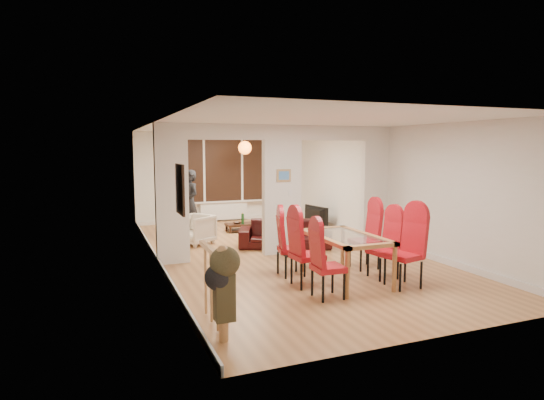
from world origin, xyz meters
TOP-DOWN VIEW (x-y plane):
  - floor at (0.00, 0.00)m, footprint 5.00×9.00m
  - room_walls at (0.00, 0.00)m, footprint 5.00×9.00m
  - divider_wall at (0.00, 0.00)m, footprint 5.00×0.18m
  - bay_window_blinds at (0.00, 4.44)m, footprint 3.00×0.08m
  - radiator at (0.00, 4.40)m, footprint 1.40×0.08m
  - pendant_light at (0.30, 3.30)m, footprint 0.36×0.36m
  - stair_newel at (-2.25, -3.20)m, footprint 0.40×1.20m
  - wall_poster at (-2.47, -2.40)m, footprint 0.04×0.52m
  - pillar_photo at (0.00, -0.10)m, footprint 0.30×0.03m
  - dining_table at (0.19, -2.19)m, footprint 0.91×1.62m
  - dining_chair_la at (-0.46, -2.81)m, footprint 0.44×0.44m
  - dining_chair_lb at (-0.48, -2.19)m, footprint 0.47×0.47m
  - dining_chair_lc at (-0.48, -1.56)m, footprint 0.51×0.51m
  - dining_chair_ra at (0.87, -2.78)m, footprint 0.56×0.56m
  - dining_chair_rb at (0.88, -2.25)m, footprint 0.48×0.48m
  - dining_chair_rc at (0.93, -1.61)m, footprint 0.45×0.45m
  - sofa at (0.30, 0.53)m, footprint 2.12×1.46m
  - armchair at (-1.48, 1.51)m, footprint 1.00×1.00m
  - person at (-1.36, 2.57)m, footprint 0.68×0.56m
  - television at (2.00, 2.55)m, footprint 0.99×0.30m
  - coffee_table at (0.03, 2.64)m, footprint 0.99×0.71m
  - bottle at (-0.03, 2.52)m, footprint 0.07×0.07m
  - bowl at (-0.15, 2.61)m, footprint 0.20×0.20m
  - shoes at (0.06, -0.27)m, footprint 0.24×0.26m

SIDE VIEW (x-z plane):
  - floor at x=0.00m, z-range -0.01..0.01m
  - shoes at x=0.06m, z-range 0.00..0.10m
  - coffee_table at x=0.03m, z-range 0.00..0.21m
  - bowl at x=-0.15m, z-range 0.21..0.25m
  - television at x=2.00m, z-range 0.00..0.57m
  - sofa at x=0.30m, z-range 0.00..0.58m
  - radiator at x=0.00m, z-range 0.05..0.55m
  - armchair at x=-1.48m, z-range 0.00..0.67m
  - bottle at x=-0.03m, z-range 0.21..0.49m
  - dining_table at x=0.19m, z-range 0.00..0.76m
  - dining_chair_la at x=-0.46m, z-range 0.00..1.04m
  - dining_chair_lc at x=-0.48m, z-range 0.00..1.06m
  - dining_chair_rb at x=0.88m, z-range 0.00..1.06m
  - stair_newel at x=-2.25m, z-range 0.00..1.10m
  - dining_chair_rc at x=0.93m, z-range 0.00..1.11m
  - dining_chair_lb at x=-0.48m, z-range 0.00..1.12m
  - dining_chair_ra at x=0.87m, z-range 0.00..1.16m
  - person at x=-1.36m, z-range 0.00..1.62m
  - room_walls at x=0.00m, z-range 0.00..2.60m
  - divider_wall at x=0.00m, z-range 0.00..2.60m
  - bay_window_blinds at x=0.00m, z-range 0.60..2.40m
  - wall_poster at x=-2.47m, z-range 1.27..1.94m
  - pillar_photo at x=0.00m, z-range 1.48..1.73m
  - pendant_light at x=0.30m, z-range 1.97..2.33m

